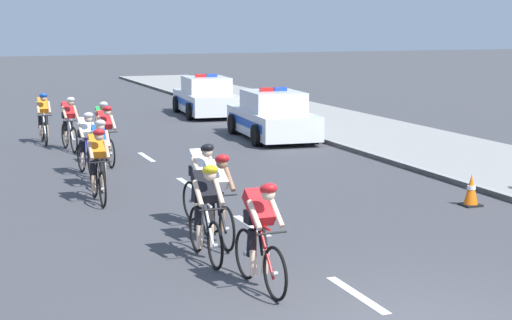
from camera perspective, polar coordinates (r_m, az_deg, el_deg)
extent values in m
cube|color=gray|center=(25.59, 9.22, 1.55)|extent=(4.51, 60.00, 0.12)
cube|color=#9E9E99|center=(24.58, 4.83, 1.32)|extent=(0.16, 60.00, 0.13)
cube|color=white|center=(11.18, 7.01, -9.22)|extent=(0.14, 1.60, 0.01)
cube|color=white|center=(14.68, -0.31, -4.56)|extent=(0.14, 1.60, 0.01)
cube|color=white|center=(18.39, -4.70, -1.69)|extent=(0.14, 1.60, 0.01)
cube|color=white|center=(22.20, -7.60, 0.22)|extent=(0.14, 1.60, 0.01)
torus|color=black|center=(10.77, 1.33, -7.87)|extent=(0.07, 0.73, 0.72)
cylinder|color=#99999E|center=(10.77, 1.33, -7.87)|extent=(0.06, 0.06, 0.06)
torus|color=black|center=(11.65, -0.73, -6.51)|extent=(0.07, 0.73, 0.72)
cylinder|color=#99999E|center=(11.65, -0.73, -6.51)|extent=(0.06, 0.06, 0.06)
cylinder|color=#B21919|center=(11.02, 0.36, -4.56)|extent=(0.06, 0.55, 0.04)
cylinder|color=#B21919|center=(10.95, 0.73, -6.41)|extent=(0.06, 0.48, 0.63)
cylinder|color=#B21919|center=(11.28, -0.05, -5.83)|extent=(0.04, 0.04, 0.65)
cylinder|color=black|center=(10.72, 1.12, -5.08)|extent=(0.42, 0.05, 0.03)
cube|color=black|center=(11.19, -0.05, -4.13)|extent=(0.11, 0.22, 0.05)
cube|color=red|center=(11.03, 0.21, -3.26)|extent=(0.30, 0.55, 0.46)
cube|color=black|center=(11.17, -0.03, -3.94)|extent=(0.29, 0.21, 0.18)
cylinder|color=black|center=(11.25, 0.50, -5.66)|extent=(0.12, 0.23, 0.40)
cylinder|color=beige|center=(11.25, 0.66, -7.05)|extent=(0.10, 0.16, 0.36)
cylinder|color=black|center=(11.18, -0.35, -5.75)|extent=(0.12, 0.17, 0.40)
cylinder|color=beige|center=(11.18, -0.19, -7.16)|extent=(0.10, 0.13, 0.36)
cylinder|color=beige|center=(10.92, 1.43, -3.67)|extent=(0.09, 0.40, 0.35)
cylinder|color=beige|center=(10.79, -0.12, -3.83)|extent=(0.09, 0.40, 0.35)
sphere|color=beige|center=(10.71, 0.85, -2.34)|extent=(0.19, 0.19, 0.19)
ellipsoid|color=red|center=(10.69, 0.87, -2.01)|extent=(0.24, 0.32, 0.24)
torus|color=black|center=(12.08, -2.85, -5.94)|extent=(0.05, 0.72, 0.72)
cylinder|color=#99999E|center=(12.08, -2.85, -5.94)|extent=(0.06, 0.06, 0.06)
torus|color=black|center=(13.01, -4.16, -4.82)|extent=(0.05, 0.72, 0.72)
cylinder|color=#99999E|center=(13.01, -4.16, -4.82)|extent=(0.06, 0.06, 0.06)
cylinder|color=white|center=(12.37, -3.49, -3.00)|extent=(0.04, 0.55, 0.04)
cylinder|color=white|center=(12.28, -3.24, -4.65)|extent=(0.05, 0.48, 0.63)
cylinder|color=white|center=(12.63, -3.74, -4.16)|extent=(0.04, 0.04, 0.65)
cylinder|color=black|center=(12.05, -3.01, -3.44)|extent=(0.42, 0.03, 0.03)
cube|color=black|center=(12.55, -3.75, -2.64)|extent=(0.10, 0.22, 0.05)
cube|color=black|center=(12.39, -3.60, -1.85)|extent=(0.29, 0.55, 0.46)
cube|color=black|center=(12.53, -3.74, -2.47)|extent=(0.28, 0.20, 0.18)
cylinder|color=black|center=(12.58, -3.27, -4.02)|extent=(0.11, 0.22, 0.40)
cylinder|color=beige|center=(12.58, -3.15, -5.27)|extent=(0.09, 0.16, 0.36)
cylinder|color=black|center=(12.54, -4.06, -4.08)|extent=(0.11, 0.17, 0.40)
cylinder|color=beige|center=(12.53, -3.94, -5.33)|extent=(0.09, 0.12, 0.36)
cylinder|color=beige|center=(12.24, -2.59, -2.22)|extent=(0.08, 0.40, 0.35)
cylinder|color=beige|center=(12.15, -4.03, -2.32)|extent=(0.08, 0.40, 0.35)
sphere|color=beige|center=(12.06, -3.21, -1.00)|extent=(0.19, 0.19, 0.19)
ellipsoid|color=yellow|center=(12.04, -3.20, -0.70)|extent=(0.23, 0.32, 0.24)
torus|color=black|center=(13.02, -2.03, -4.79)|extent=(0.05, 0.72, 0.72)
cylinder|color=#99999E|center=(13.02, -2.03, -4.79)|extent=(0.06, 0.06, 0.06)
torus|color=black|center=(13.94, -3.38, -3.83)|extent=(0.05, 0.72, 0.72)
cylinder|color=#99999E|center=(13.94, -3.38, -3.83)|extent=(0.06, 0.06, 0.06)
cylinder|color=black|center=(13.31, -2.68, -2.09)|extent=(0.04, 0.55, 0.04)
cylinder|color=black|center=(13.22, -2.43, -3.61)|extent=(0.04, 0.48, 0.63)
cylinder|color=black|center=(13.56, -2.94, -3.19)|extent=(0.04, 0.04, 0.65)
cylinder|color=black|center=(12.99, -2.19, -2.47)|extent=(0.42, 0.03, 0.03)
cube|color=black|center=(13.49, -2.95, -1.76)|extent=(0.10, 0.22, 0.05)
cube|color=white|center=(13.33, -2.79, -1.02)|extent=(0.28, 0.55, 0.44)
cube|color=black|center=(13.47, -2.94, -1.60)|extent=(0.28, 0.20, 0.18)
cylinder|color=black|center=(13.52, -2.50, -3.05)|extent=(0.11, 0.22, 0.40)
cylinder|color=#9E7051|center=(13.51, -2.38, -4.21)|extent=(0.09, 0.15, 0.36)
cylinder|color=black|center=(13.47, -3.22, -3.10)|extent=(0.11, 0.17, 0.40)
cylinder|color=#9E7051|center=(13.46, -3.11, -4.27)|extent=(0.09, 0.12, 0.36)
cylinder|color=#9E7051|center=(13.19, -1.83, -1.35)|extent=(0.08, 0.40, 0.35)
cylinder|color=#9E7051|center=(13.09, -3.15, -1.44)|extent=(0.08, 0.40, 0.35)
sphere|color=#9E7051|center=(13.01, -2.38, -0.21)|extent=(0.19, 0.19, 0.19)
ellipsoid|color=red|center=(12.99, -2.37, 0.07)|extent=(0.23, 0.32, 0.24)
torus|color=black|center=(14.13, -3.01, -3.64)|extent=(0.12, 0.72, 0.72)
cylinder|color=#99999E|center=(14.13, -3.01, -3.64)|extent=(0.07, 0.07, 0.06)
torus|color=black|center=(15.03, -4.54, -2.85)|extent=(0.12, 0.72, 0.72)
cylinder|color=#99999E|center=(15.03, -4.54, -2.85)|extent=(0.07, 0.07, 0.06)
cylinder|color=#B21919|center=(14.42, -3.75, -1.19)|extent=(0.09, 0.55, 0.04)
cylinder|color=#B21919|center=(14.33, -3.46, -2.58)|extent=(0.09, 0.48, 0.63)
cylinder|color=#B21919|center=(14.67, -4.04, -2.22)|extent=(0.04, 0.04, 0.65)
cylinder|color=black|center=(14.11, -3.19, -1.50)|extent=(0.42, 0.07, 0.03)
cube|color=black|center=(14.60, -4.06, -0.90)|extent=(0.12, 0.23, 0.05)
cube|color=white|center=(14.45, -3.87, -0.20)|extent=(0.33, 0.56, 0.47)
cube|color=black|center=(14.58, -4.04, -0.75)|extent=(0.30, 0.23, 0.18)
cylinder|color=black|center=(14.64, -3.63, -2.08)|extent=(0.13, 0.23, 0.40)
cylinder|color=beige|center=(14.62, -3.49, -3.15)|extent=(0.10, 0.16, 0.36)
cylinder|color=black|center=(14.57, -4.28, -2.14)|extent=(0.13, 0.18, 0.40)
cylinder|color=beige|center=(14.55, -4.14, -3.22)|extent=(0.10, 0.13, 0.36)
cylinder|color=beige|center=(14.33, -2.95, -0.48)|extent=(0.12, 0.41, 0.35)
cylinder|color=beige|center=(14.20, -4.13, -0.58)|extent=(0.12, 0.41, 0.35)
sphere|color=beige|center=(14.14, -3.41, 0.57)|extent=(0.19, 0.19, 0.19)
ellipsoid|color=black|center=(14.12, -3.40, 0.83)|extent=(0.26, 0.34, 0.24)
torus|color=black|center=(16.30, -10.58, -2.00)|extent=(0.05, 0.72, 0.72)
cylinder|color=#99999E|center=(16.30, -10.58, -2.00)|extent=(0.06, 0.06, 0.06)
torus|color=black|center=(17.27, -11.15, -1.37)|extent=(0.05, 0.72, 0.72)
cylinder|color=#99999E|center=(17.27, -11.15, -1.37)|extent=(0.06, 0.06, 0.06)
cylinder|color=black|center=(16.64, -10.90, 0.11)|extent=(0.04, 0.55, 0.04)
cylinder|color=black|center=(16.53, -10.77, -1.09)|extent=(0.05, 0.48, 0.63)
cylinder|color=black|center=(16.89, -10.98, -0.80)|extent=(0.04, 0.04, 0.65)
cylinder|color=black|center=(16.31, -10.70, -0.15)|extent=(0.42, 0.03, 0.03)
cube|color=black|center=(16.83, -11.02, 0.35)|extent=(0.10, 0.22, 0.05)
cube|color=orange|center=(16.68, -10.97, 0.97)|extent=(0.29, 0.55, 0.45)
cube|color=black|center=(16.81, -11.02, 0.48)|extent=(0.28, 0.20, 0.18)
cylinder|color=black|center=(16.84, -10.65, -0.68)|extent=(0.11, 0.22, 0.40)
cylinder|color=tan|center=(16.81, -10.58, -1.61)|extent=(0.09, 0.15, 0.36)
cylinder|color=black|center=(16.81, -11.25, -0.72)|extent=(0.11, 0.17, 0.40)
cylinder|color=tan|center=(16.78, -11.18, -1.65)|extent=(0.09, 0.12, 0.36)
cylinder|color=tan|center=(16.50, -10.29, 0.72)|extent=(0.08, 0.40, 0.35)
cylinder|color=tan|center=(16.45, -11.39, 0.66)|extent=(0.08, 0.40, 0.35)
sphere|color=tan|center=(16.35, -10.82, 1.65)|extent=(0.19, 0.19, 0.19)
ellipsoid|color=red|center=(16.33, -10.83, 1.87)|extent=(0.23, 0.32, 0.24)
torus|color=black|center=(17.78, -10.55, -1.03)|extent=(0.09, 0.73, 0.72)
cylinder|color=#99999E|center=(17.78, -10.55, -1.03)|extent=(0.06, 0.06, 0.06)
torus|color=black|center=(18.76, -10.94, -0.49)|extent=(0.09, 0.73, 0.72)
cylinder|color=#99999E|center=(18.76, -10.94, -0.49)|extent=(0.06, 0.06, 0.06)
cylinder|color=black|center=(18.13, -10.78, 0.89)|extent=(0.07, 0.55, 0.04)
cylinder|color=black|center=(18.01, -10.68, -0.21)|extent=(0.07, 0.48, 0.63)
cylinder|color=black|center=(18.37, -10.83, 0.04)|extent=(0.04, 0.04, 0.65)
cylinder|color=black|center=(17.79, -10.65, 0.66)|extent=(0.42, 0.05, 0.03)
cube|color=black|center=(18.32, -10.86, 1.10)|extent=(0.11, 0.23, 0.05)
cube|color=blue|center=(18.17, -10.84, 1.67)|extent=(0.31, 0.57, 0.45)
cube|color=black|center=(18.31, -10.86, 1.22)|extent=(0.29, 0.22, 0.18)
cylinder|color=black|center=(18.32, -10.53, 0.15)|extent=(0.12, 0.23, 0.40)
cylinder|color=beige|center=(18.29, -10.48, -0.71)|extent=(0.10, 0.16, 0.36)
cylinder|color=black|center=(18.30, -11.09, 0.12)|extent=(0.12, 0.17, 0.40)
cylinder|color=beige|center=(18.27, -11.04, -0.74)|extent=(0.10, 0.13, 0.36)
cylinder|color=beige|center=(17.98, -10.24, 1.45)|extent=(0.10, 0.40, 0.35)
cylinder|color=beige|center=(17.95, -11.26, 1.40)|extent=(0.10, 0.40, 0.35)
sphere|color=beige|center=(17.84, -10.74, 2.31)|extent=(0.19, 0.19, 0.19)
ellipsoid|color=white|center=(17.83, -10.75, 2.51)|extent=(0.25, 0.33, 0.24)
torus|color=black|center=(19.27, -11.28, -0.24)|extent=(0.11, 0.73, 0.72)
cylinder|color=#99999E|center=(19.27, -11.28, -0.24)|extent=(0.06, 0.06, 0.06)
torus|color=black|center=(20.23, -12.00, 0.20)|extent=(0.11, 0.73, 0.72)
cylinder|color=#99999E|center=(20.23, -12.00, 0.20)|extent=(0.06, 0.06, 0.06)
cylinder|color=#1E1E99|center=(19.62, -11.67, 1.52)|extent=(0.08, 0.55, 0.04)
cylinder|color=#1E1E99|center=(19.50, -11.51, 0.51)|extent=(0.08, 0.48, 0.63)
cylinder|color=#1E1E99|center=(19.86, -11.78, 0.72)|extent=(0.04, 0.04, 0.65)
cylinder|color=black|center=(19.29, -11.41, 1.33)|extent=(0.42, 0.06, 0.03)
cube|color=black|center=(19.81, -11.81, 1.70)|extent=(0.12, 0.23, 0.05)
cube|color=white|center=(19.66, -11.74, 2.24)|extent=(0.33, 0.57, 0.45)
cube|color=black|center=(19.79, -11.81, 1.81)|extent=(0.30, 0.22, 0.18)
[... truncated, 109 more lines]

